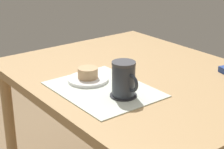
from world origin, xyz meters
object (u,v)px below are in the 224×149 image
(pastry_plate, at_px, (88,79))
(coffee_mug, at_px, (124,79))
(dining_table, at_px, (139,91))
(pastry, at_px, (88,73))

(pastry_plate, bearing_deg, coffee_mug, 5.34)
(dining_table, distance_m, coffee_mug, 0.28)
(dining_table, xyz_separation_m, pastry_plate, (-0.06, -0.21, 0.09))
(pastry_plate, xyz_separation_m, coffee_mug, (0.19, 0.02, 0.06))
(pastry, distance_m, coffee_mug, 0.20)
(dining_table, bearing_deg, pastry, -105.04)
(pastry_plate, bearing_deg, pastry, 0.00)
(dining_table, bearing_deg, pastry_plate, -105.04)
(dining_table, bearing_deg, coffee_mug, -54.70)
(pastry, bearing_deg, dining_table, 74.96)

